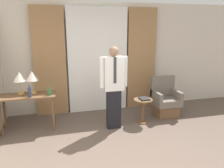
{
  "coord_description": "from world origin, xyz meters",
  "views": [
    {
      "loc": [
        -1.01,
        -2.61,
        2.07
      ],
      "look_at": [
        0.03,
        1.43,
        1.01
      ],
      "focal_mm": 35.0,
      "sensor_mm": 36.0,
      "label": 1
    }
  ],
  "objects_px": {
    "bottle_near_edge": "(30,92)",
    "table_lamp_right": "(32,77)",
    "book": "(144,99)",
    "table_lamp_left": "(20,77)",
    "armchair": "(165,101)",
    "side_table": "(143,107)",
    "desk": "(28,101)",
    "person": "(114,85)",
    "bottle_by_lamp": "(49,92)"
  },
  "relations": [
    {
      "from": "armchair",
      "to": "book",
      "type": "xyz_separation_m",
      "value": [
        -0.67,
        -0.28,
        0.22
      ]
    },
    {
      "from": "person",
      "to": "book",
      "type": "bearing_deg",
      "value": 5.76
    },
    {
      "from": "bottle_near_edge",
      "to": "side_table",
      "type": "bearing_deg",
      "value": -2.92
    },
    {
      "from": "table_lamp_right",
      "to": "side_table",
      "type": "bearing_deg",
      "value": -9.8
    },
    {
      "from": "table_lamp_left",
      "to": "table_lamp_right",
      "type": "distance_m",
      "value": 0.24
    },
    {
      "from": "desk",
      "to": "person",
      "type": "bearing_deg",
      "value": -12.07
    },
    {
      "from": "bottle_near_edge",
      "to": "table_lamp_right",
      "type": "bearing_deg",
      "value": 81.33
    },
    {
      "from": "bottle_by_lamp",
      "to": "table_lamp_right",
      "type": "bearing_deg",
      "value": 146.7
    },
    {
      "from": "table_lamp_right",
      "to": "armchair",
      "type": "bearing_deg",
      "value": -2.36
    },
    {
      "from": "book",
      "to": "table_lamp_right",
      "type": "bearing_deg",
      "value": 170.16
    },
    {
      "from": "table_lamp_left",
      "to": "side_table",
      "type": "distance_m",
      "value": 2.68
    },
    {
      "from": "desk",
      "to": "bottle_near_edge",
      "type": "bearing_deg",
      "value": -65.79
    },
    {
      "from": "table_lamp_right",
      "to": "book",
      "type": "distance_m",
      "value": 2.43
    },
    {
      "from": "table_lamp_right",
      "to": "bottle_near_edge",
      "type": "relative_size",
      "value": 1.89
    },
    {
      "from": "bottle_by_lamp",
      "to": "side_table",
      "type": "distance_m",
      "value": 2.04
    },
    {
      "from": "desk",
      "to": "table_lamp_left",
      "type": "xyz_separation_m",
      "value": [
        -0.12,
        0.11,
        0.48
      ]
    },
    {
      "from": "bottle_by_lamp",
      "to": "book",
      "type": "distance_m",
      "value": 2.03
    },
    {
      "from": "table_lamp_right",
      "to": "armchair",
      "type": "relative_size",
      "value": 0.5
    },
    {
      "from": "table_lamp_left",
      "to": "bottle_near_edge",
      "type": "bearing_deg",
      "value": -54.6
    },
    {
      "from": "bottle_by_lamp",
      "to": "desk",
      "type": "bearing_deg",
      "value": 166.28
    },
    {
      "from": "desk",
      "to": "bottle_by_lamp",
      "type": "distance_m",
      "value": 0.5
    },
    {
      "from": "bottle_near_edge",
      "to": "book",
      "type": "distance_m",
      "value": 2.4
    },
    {
      "from": "table_lamp_right",
      "to": "book",
      "type": "bearing_deg",
      "value": -9.84
    },
    {
      "from": "table_lamp_left",
      "to": "armchair",
      "type": "xyz_separation_m",
      "value": [
        3.25,
        -0.12,
        -0.75
      ]
    },
    {
      "from": "armchair",
      "to": "side_table",
      "type": "bearing_deg",
      "value": -158.44
    },
    {
      "from": "armchair",
      "to": "side_table",
      "type": "relative_size",
      "value": 1.71
    },
    {
      "from": "bottle_near_edge",
      "to": "person",
      "type": "xyz_separation_m",
      "value": [
        1.66,
        -0.2,
        0.1
      ]
    },
    {
      "from": "table_lamp_left",
      "to": "book",
      "type": "height_order",
      "value": "table_lamp_left"
    },
    {
      "from": "table_lamp_left",
      "to": "book",
      "type": "xyz_separation_m",
      "value": [
        2.58,
        -0.4,
        -0.53
      ]
    },
    {
      "from": "table_lamp_left",
      "to": "bottle_near_edge",
      "type": "relative_size",
      "value": 1.89
    },
    {
      "from": "table_lamp_left",
      "to": "bottle_by_lamp",
      "type": "relative_size",
      "value": 2.83
    },
    {
      "from": "desk",
      "to": "book",
      "type": "height_order",
      "value": "desk"
    },
    {
      "from": "desk",
      "to": "table_lamp_right",
      "type": "xyz_separation_m",
      "value": [
        0.12,
        0.11,
        0.48
      ]
    },
    {
      "from": "table_lamp_left",
      "to": "armchair",
      "type": "height_order",
      "value": "table_lamp_left"
    },
    {
      "from": "book",
      "to": "person",
      "type": "bearing_deg",
      "value": -174.24
    },
    {
      "from": "armchair",
      "to": "book",
      "type": "relative_size",
      "value": 3.95
    },
    {
      "from": "book",
      "to": "table_lamp_left",
      "type": "bearing_deg",
      "value": 171.07
    },
    {
      "from": "table_lamp_left",
      "to": "bottle_by_lamp",
      "type": "height_order",
      "value": "table_lamp_left"
    },
    {
      "from": "side_table",
      "to": "person",
      "type": "bearing_deg",
      "value": -173.54
    },
    {
      "from": "desk",
      "to": "side_table",
      "type": "distance_m",
      "value": 2.46
    },
    {
      "from": "book",
      "to": "bottle_near_edge",
      "type": "bearing_deg",
      "value": 176.98
    },
    {
      "from": "side_table",
      "to": "table_lamp_right",
      "type": "bearing_deg",
      "value": 170.2
    },
    {
      "from": "table_lamp_left",
      "to": "person",
      "type": "height_order",
      "value": "person"
    },
    {
      "from": "table_lamp_right",
      "to": "bottle_near_edge",
      "type": "xyz_separation_m",
      "value": [
        -0.04,
        -0.28,
        -0.25
      ]
    },
    {
      "from": "table_lamp_right",
      "to": "armchair",
      "type": "height_order",
      "value": "table_lamp_right"
    },
    {
      "from": "desk",
      "to": "table_lamp_right",
      "type": "height_order",
      "value": "table_lamp_right"
    },
    {
      "from": "side_table",
      "to": "armchair",
      "type": "bearing_deg",
      "value": 21.56
    },
    {
      "from": "table_lamp_right",
      "to": "bottle_near_edge",
      "type": "height_order",
      "value": "table_lamp_right"
    },
    {
      "from": "desk",
      "to": "bottle_near_edge",
      "type": "distance_m",
      "value": 0.3
    },
    {
      "from": "table_lamp_left",
      "to": "armchair",
      "type": "distance_m",
      "value": 3.33
    }
  ]
}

